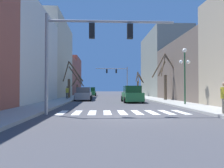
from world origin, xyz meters
TOP-DOWN VIEW (x-y plane):
  - ground_plane at (0.00, 0.00)m, footprint 240.00×240.00m
  - sidewalk_left at (-5.85, 0.00)m, footprint 2.59×90.00m
  - building_row_left at (-10.15, 23.66)m, footprint 6.00×58.43m
  - building_row_right at (10.15, 15.68)m, footprint 6.00×40.38m
  - crosswalk_stripes at (-0.00, 1.59)m, footprint 7.65×2.60m
  - traffic_signal_near at (-2.10, 0.65)m, footprint 7.27×0.28m
  - traffic_signal_far at (2.32, 35.20)m, footprint 6.88×0.28m
  - street_lamp_right_corner at (5.75, 6.39)m, footprint 0.95×0.36m
  - car_parked_left_far at (2.02, 11.63)m, footprint 2.07×4.69m
  - car_parked_left_mid at (-3.40, 34.04)m, footprint 2.06×4.33m
  - car_at_intersection at (-3.43, 15.37)m, footprint 2.01×4.20m
  - pedestrian_waiting_at_curb at (-5.80, 17.57)m, footprint 0.57×0.54m
  - street_tree_left_mid at (-5.65, 29.31)m, footprint 2.28×1.69m
  - street_tree_right_near at (6.34, 14.03)m, footprint 3.15×2.21m
  - street_tree_right_far at (5.46, 27.76)m, footprint 1.78×2.04m
  - street_tree_left_far at (-5.81, 20.84)m, footprint 3.14×1.33m

SIDE VIEW (x-z plane):
  - ground_plane at x=0.00m, z-range 0.00..0.00m
  - crosswalk_stripes at x=0.00m, z-range 0.00..0.01m
  - sidewalk_left at x=-5.85m, z-range 0.00..0.15m
  - car_at_intersection at x=-3.43m, z-range -0.05..1.57m
  - car_parked_left_far at x=2.02m, z-range -0.06..1.70m
  - car_parked_left_mid at x=-3.40m, z-range -0.07..1.71m
  - pedestrian_waiting_at_curb at x=-5.80m, z-range 0.30..1.93m
  - street_tree_left_mid at x=-5.65m, z-range -0.09..4.21m
  - street_tree_right_far at x=5.46m, z-range 0.09..4.53m
  - street_tree_left_far at x=-5.81m, z-range -0.14..5.25m
  - street_tree_right_near at x=6.34m, z-range 0.00..5.56m
  - street_lamp_right_corner at x=5.75m, z-range 1.11..5.81m
  - traffic_signal_near at x=-2.10m, z-range 1.31..6.95m
  - traffic_signal_far at x=2.32m, z-range 1.41..7.62m
  - building_row_right at x=10.15m, z-range -1.03..10.43m
  - building_row_left at x=-10.15m, z-range -1.20..11.44m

